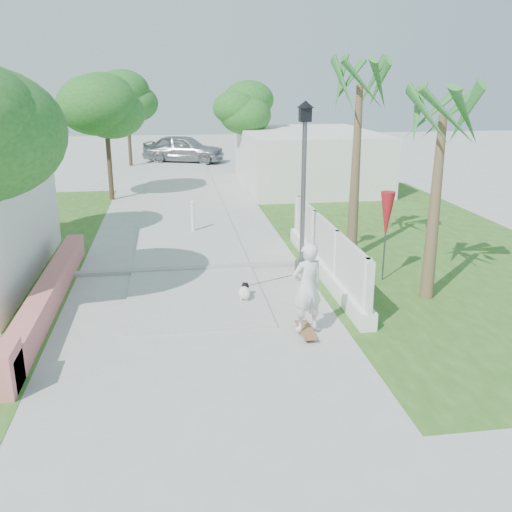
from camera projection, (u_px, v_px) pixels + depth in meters
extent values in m
plane|color=#B7B7B2|center=(207.00, 382.00, 9.71)|extent=(90.00, 90.00, 0.00)
cube|color=#B7B7B2|center=(181.00, 181.00, 28.58)|extent=(3.20, 36.00, 0.06)
cube|color=#999993|center=(192.00, 269.00, 15.36)|extent=(6.50, 0.25, 0.10)
cube|color=#2E5A1C|center=(409.00, 240.00, 18.24)|extent=(8.00, 20.00, 0.01)
cube|color=#D9746F|center=(50.00, 293.00, 12.93)|extent=(0.45, 8.00, 0.60)
cube|color=#D9746F|center=(3.00, 370.00, 9.31)|extent=(0.45, 0.80, 0.80)
cube|color=white|center=(324.00, 269.00, 14.85)|extent=(0.35, 7.00, 0.40)
cube|color=white|center=(325.00, 242.00, 14.62)|extent=(0.10, 7.00, 1.10)
cube|color=white|center=(366.00, 293.00, 11.66)|extent=(0.14, 0.14, 1.50)
cube|color=white|center=(336.00, 261.00, 13.74)|extent=(0.14, 0.14, 1.50)
cube|color=white|center=(314.00, 237.00, 15.82)|extent=(0.14, 0.14, 1.50)
cube|color=white|center=(298.00, 220.00, 17.70)|extent=(0.14, 0.14, 1.50)
cube|color=silver|center=(307.00, 159.00, 27.16)|extent=(6.00, 8.00, 2.60)
cylinder|color=#59595E|center=(301.00, 266.00, 15.26)|extent=(0.36, 0.36, 0.30)
cylinder|color=#59595E|center=(303.00, 198.00, 14.71)|extent=(0.12, 0.12, 4.00)
cube|color=black|center=(305.00, 114.00, 14.09)|extent=(0.28, 0.28, 0.35)
cone|color=black|center=(305.00, 104.00, 14.01)|extent=(0.44, 0.44, 0.18)
cylinder|color=white|center=(193.00, 218.00, 19.03)|extent=(0.12, 0.12, 1.00)
sphere|color=white|center=(192.00, 203.00, 18.87)|extent=(0.14, 0.14, 0.14)
cylinder|color=#59595E|center=(385.00, 243.00, 14.33)|extent=(0.04, 0.04, 2.00)
cone|color=#B01927|center=(387.00, 216.00, 14.12)|extent=(0.36, 0.36, 1.20)
cylinder|color=#4C3826|center=(109.00, 154.00, 23.82)|extent=(0.20, 0.20, 3.85)
ellipsoid|color=#1C5819|center=(106.00, 114.00, 23.33)|extent=(3.40, 3.40, 2.55)
ellipsoid|color=#1C5819|center=(110.00, 105.00, 23.06)|extent=(2.89, 2.89, 2.18)
ellipsoid|color=#1C5819|center=(100.00, 96.00, 23.28)|extent=(2.55, 2.55, 1.90)
cylinder|color=#4C3826|center=(244.00, 145.00, 28.52)|extent=(0.20, 0.20, 3.50)
ellipsoid|color=#1C5819|center=(244.00, 115.00, 28.07)|extent=(3.00, 3.00, 2.25)
ellipsoid|color=#1C5819|center=(248.00, 107.00, 27.81)|extent=(2.55, 2.55, 1.92)
ellipsoid|color=#1C5819|center=(239.00, 100.00, 28.03)|extent=(2.25, 2.25, 1.68)
cylinder|color=#4C3826|center=(129.00, 133.00, 33.29)|extent=(0.20, 0.20, 3.85)
ellipsoid|color=#1C5819|center=(127.00, 103.00, 32.80)|extent=(3.20, 3.20, 2.40)
ellipsoid|color=#1C5819|center=(130.00, 97.00, 32.53)|extent=(2.72, 2.72, 2.05)
ellipsoid|color=#1C5819|center=(123.00, 91.00, 32.75)|extent=(2.40, 2.40, 1.79)
cone|color=brown|center=(355.00, 175.00, 15.78)|extent=(0.32, 0.32, 4.80)
cone|color=brown|center=(434.00, 211.00, 12.86)|extent=(0.32, 0.32, 4.20)
cube|color=#945E3B|center=(306.00, 330.00, 11.50)|extent=(0.53, 0.98, 0.02)
imported|color=silver|center=(307.00, 287.00, 11.23)|extent=(0.76, 0.61, 1.81)
cylinder|color=gray|center=(305.00, 340.00, 11.19)|extent=(0.03, 0.07, 0.07)
cylinder|color=gray|center=(314.00, 340.00, 11.21)|extent=(0.03, 0.07, 0.07)
cylinder|color=gray|center=(298.00, 326.00, 11.83)|extent=(0.03, 0.07, 0.07)
cylinder|color=gray|center=(306.00, 326.00, 11.85)|extent=(0.03, 0.07, 0.07)
ellipsoid|color=white|center=(244.00, 293.00, 13.17)|extent=(0.37, 0.50, 0.28)
sphere|color=black|center=(245.00, 286.00, 13.35)|extent=(0.18, 0.18, 0.18)
sphere|color=white|center=(246.00, 286.00, 13.44)|extent=(0.08, 0.08, 0.08)
cone|color=black|center=(243.00, 283.00, 13.33)|extent=(0.05, 0.05, 0.06)
cone|color=black|center=(247.00, 283.00, 13.32)|extent=(0.05, 0.05, 0.06)
cylinder|color=white|center=(242.00, 297.00, 13.33)|extent=(0.04, 0.04, 0.13)
cylinder|color=white|center=(248.00, 297.00, 13.31)|extent=(0.04, 0.04, 0.13)
cylinder|color=white|center=(241.00, 300.00, 13.12)|extent=(0.04, 0.04, 0.13)
cylinder|color=white|center=(247.00, 301.00, 13.11)|extent=(0.04, 0.04, 0.13)
cylinder|color=white|center=(243.00, 293.00, 12.95)|extent=(0.05, 0.11, 0.11)
imported|color=#9A9CA1|center=(184.00, 149.00, 34.96)|extent=(5.32, 3.60, 1.68)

